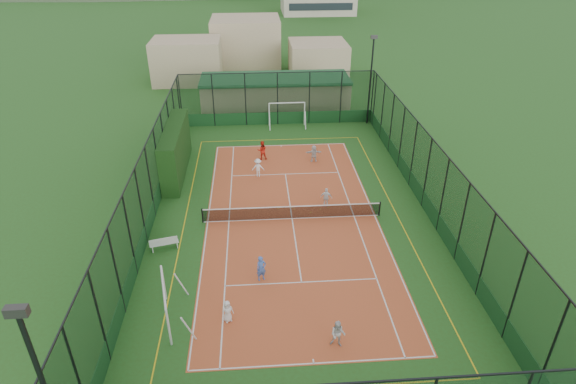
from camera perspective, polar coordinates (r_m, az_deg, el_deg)
name	(u,v)px	position (r m, az deg, el deg)	size (l,w,h in m)	color
ground	(292,219)	(31.55, 0.48, -3.19)	(300.00, 300.00, 0.00)	#29531C
court_slab	(292,219)	(31.55, 0.48, -3.18)	(11.17, 23.97, 0.01)	#CC512D
tennis_net	(292,212)	(31.27, 0.49, -2.37)	(11.67, 0.12, 1.06)	black
perimeter_fence	(292,185)	(30.28, 0.50, 0.80)	(18.12, 34.12, 5.00)	black
floodlight_ne	(370,81)	(46.26, 9.74, 12.82)	(0.60, 0.26, 8.25)	black
clubhouse	(275,92)	(50.94, -1.54, 11.75)	(15.20, 7.20, 3.15)	tan
hedge_left	(176,150)	(37.69, -13.17, 4.86)	(1.26, 8.37, 3.66)	black
white_bench	(164,243)	(29.44, -14.45, -5.84)	(1.63, 0.45, 0.92)	white
futsal_goal_near	(166,304)	(24.27, -14.26, -12.72)	(0.96, 3.31, 2.14)	white
futsal_goal_far	(287,114)	(46.02, -0.13, 9.20)	(3.46, 1.00, 2.23)	white
child_near_left	(228,311)	(24.04, -7.18, -13.85)	(0.58, 0.38, 1.19)	white
child_near_mid	(261,268)	(26.15, -3.19, -9.03)	(0.54, 0.36, 1.49)	#446DC2
child_near_right	(338,334)	(22.77, 5.94, -16.40)	(0.69, 0.54, 1.42)	silver
child_far_left	(258,168)	(36.54, -3.58, 2.91)	(0.94, 0.54, 1.45)	white
child_far_right	(326,197)	(32.65, 4.56, -0.64)	(0.81, 0.34, 1.38)	white
child_far_back	(314,153)	(38.89, 3.08, 4.58)	(1.29, 0.41, 1.39)	silver
coach	(262,150)	(39.24, -3.09, 4.97)	(0.77, 0.60, 1.58)	red
tennis_balls	(297,209)	(32.51, 1.06, -2.04)	(5.03, 0.75, 0.07)	#CCE033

